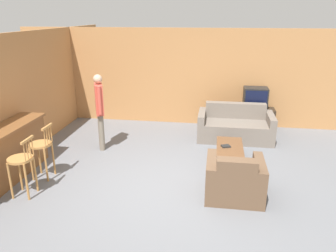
{
  "coord_description": "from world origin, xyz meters",
  "views": [
    {
      "loc": [
        0.82,
        -5.1,
        2.96
      ],
      "look_at": [
        -0.09,
        0.93,
        0.85
      ],
      "focal_mm": 35.0,
      "sensor_mm": 36.0,
      "label": 1
    }
  ],
  "objects_px": {
    "bar_chair_near": "(22,164)",
    "couch_far": "(235,127)",
    "armchair_near": "(235,180)",
    "book_on_table": "(226,146)",
    "bar_chair_mid": "(42,148)",
    "coffee_table": "(230,148)",
    "person_by_window": "(100,108)",
    "tv_unit": "(253,119)",
    "tv": "(255,98)"
  },
  "relations": [
    {
      "from": "bar_chair_near",
      "to": "couch_far",
      "type": "distance_m",
      "value": 4.89
    },
    {
      "from": "bar_chair_near",
      "to": "armchair_near",
      "type": "relative_size",
      "value": 1.09
    },
    {
      "from": "armchair_near",
      "to": "book_on_table",
      "type": "distance_m",
      "value": 1.31
    },
    {
      "from": "bar_chair_mid",
      "to": "coffee_table",
      "type": "xyz_separation_m",
      "value": [
        3.48,
        1.2,
        -0.28
      ]
    },
    {
      "from": "bar_chair_near",
      "to": "book_on_table",
      "type": "height_order",
      "value": "bar_chair_near"
    },
    {
      "from": "armchair_near",
      "to": "person_by_window",
      "type": "height_order",
      "value": "person_by_window"
    },
    {
      "from": "bar_chair_mid",
      "to": "book_on_table",
      "type": "relative_size",
      "value": 4.94
    },
    {
      "from": "armchair_near",
      "to": "bar_chair_mid",
      "type": "bearing_deg",
      "value": 177.36
    },
    {
      "from": "coffee_table",
      "to": "person_by_window",
      "type": "bearing_deg",
      "value": 174.15
    },
    {
      "from": "couch_far",
      "to": "tv_unit",
      "type": "bearing_deg",
      "value": 56.22
    },
    {
      "from": "tv_unit",
      "to": "tv",
      "type": "bearing_deg",
      "value": -90.0
    },
    {
      "from": "tv",
      "to": "person_by_window",
      "type": "xyz_separation_m",
      "value": [
        -3.55,
        -1.87,
        0.12
      ]
    },
    {
      "from": "coffee_table",
      "to": "book_on_table",
      "type": "xyz_separation_m",
      "value": [
        -0.08,
        -0.06,
        0.07
      ]
    },
    {
      "from": "bar_chair_near",
      "to": "tv",
      "type": "relative_size",
      "value": 1.71
    },
    {
      "from": "bar_chair_near",
      "to": "armchair_near",
      "type": "height_order",
      "value": "bar_chair_near"
    },
    {
      "from": "bar_chair_near",
      "to": "bar_chair_mid",
      "type": "relative_size",
      "value": 1.0
    },
    {
      "from": "couch_far",
      "to": "tv",
      "type": "bearing_deg",
      "value": 56.11
    },
    {
      "from": "bar_chair_near",
      "to": "tv_unit",
      "type": "xyz_separation_m",
      "value": [
        4.16,
        4.02,
        -0.3
      ]
    },
    {
      "from": "bar_chair_mid",
      "to": "tv",
      "type": "relative_size",
      "value": 1.71
    },
    {
      "from": "bar_chair_mid",
      "to": "person_by_window",
      "type": "relative_size",
      "value": 0.61
    },
    {
      "from": "bar_chair_near",
      "to": "bar_chair_mid",
      "type": "xyz_separation_m",
      "value": [
        0.0,
        0.65,
        0.0
      ]
    },
    {
      "from": "bar_chair_mid",
      "to": "armchair_near",
      "type": "bearing_deg",
      "value": -2.64
    },
    {
      "from": "couch_far",
      "to": "armchair_near",
      "type": "relative_size",
      "value": 1.89
    },
    {
      "from": "armchair_near",
      "to": "tv",
      "type": "height_order",
      "value": "tv"
    },
    {
      "from": "bar_chair_mid",
      "to": "tv_unit",
      "type": "height_order",
      "value": "bar_chair_mid"
    },
    {
      "from": "person_by_window",
      "to": "couch_far",
      "type": "bearing_deg",
      "value": 20.11
    },
    {
      "from": "tv_unit",
      "to": "book_on_table",
      "type": "distance_m",
      "value": 2.36
    },
    {
      "from": "bar_chair_near",
      "to": "tv",
      "type": "bearing_deg",
      "value": 43.99
    },
    {
      "from": "tv",
      "to": "person_by_window",
      "type": "height_order",
      "value": "person_by_window"
    },
    {
      "from": "coffee_table",
      "to": "book_on_table",
      "type": "relative_size",
      "value": 5.05
    },
    {
      "from": "bar_chair_near",
      "to": "couch_far",
      "type": "bearing_deg",
      "value": 41.73
    },
    {
      "from": "couch_far",
      "to": "tv_unit",
      "type": "xyz_separation_m",
      "value": [
        0.51,
        0.77,
        -0.01
      ]
    },
    {
      "from": "couch_far",
      "to": "coffee_table",
      "type": "relative_size",
      "value": 1.69
    },
    {
      "from": "armchair_near",
      "to": "book_on_table",
      "type": "bearing_deg",
      "value": 95.66
    },
    {
      "from": "tv",
      "to": "book_on_table",
      "type": "relative_size",
      "value": 2.89
    },
    {
      "from": "book_on_table",
      "to": "person_by_window",
      "type": "bearing_deg",
      "value": 172.85
    },
    {
      "from": "person_by_window",
      "to": "armchair_near",
      "type": "bearing_deg",
      "value": -29.63
    },
    {
      "from": "tv_unit",
      "to": "book_on_table",
      "type": "height_order",
      "value": "tv_unit"
    },
    {
      "from": "couch_far",
      "to": "tv",
      "type": "xyz_separation_m",
      "value": [
        0.51,
        0.76,
        0.56
      ]
    },
    {
      "from": "armchair_near",
      "to": "person_by_window",
      "type": "xyz_separation_m",
      "value": [
        -2.91,
        1.66,
        0.68
      ]
    },
    {
      "from": "couch_far",
      "to": "tv",
      "type": "relative_size",
      "value": 2.96
    },
    {
      "from": "couch_far",
      "to": "book_on_table",
      "type": "distance_m",
      "value": 1.48
    },
    {
      "from": "bar_chair_mid",
      "to": "person_by_window",
      "type": "height_order",
      "value": "person_by_window"
    },
    {
      "from": "couch_far",
      "to": "armchair_near",
      "type": "bearing_deg",
      "value": -92.6
    },
    {
      "from": "armchair_near",
      "to": "coffee_table",
      "type": "bearing_deg",
      "value": 91.88
    },
    {
      "from": "bar_chair_mid",
      "to": "bar_chair_near",
      "type": "bearing_deg",
      "value": -90.0
    },
    {
      "from": "bar_chair_mid",
      "to": "couch_far",
      "type": "bearing_deg",
      "value": 35.54
    },
    {
      "from": "book_on_table",
      "to": "bar_chair_near",
      "type": "bearing_deg",
      "value": -152.15
    },
    {
      "from": "tv",
      "to": "book_on_table",
      "type": "xyz_separation_m",
      "value": [
        -0.77,
        -2.22,
        -0.48
      ]
    },
    {
      "from": "bar_chair_mid",
      "to": "person_by_window",
      "type": "xyz_separation_m",
      "value": [
        0.61,
        1.49,
        0.39
      ]
    }
  ]
}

